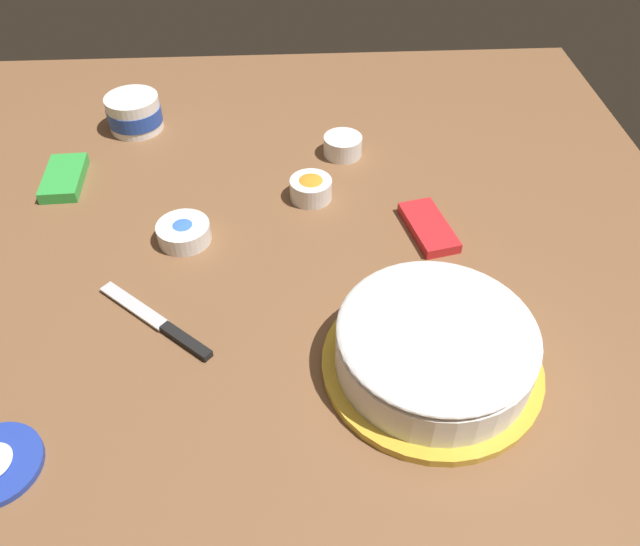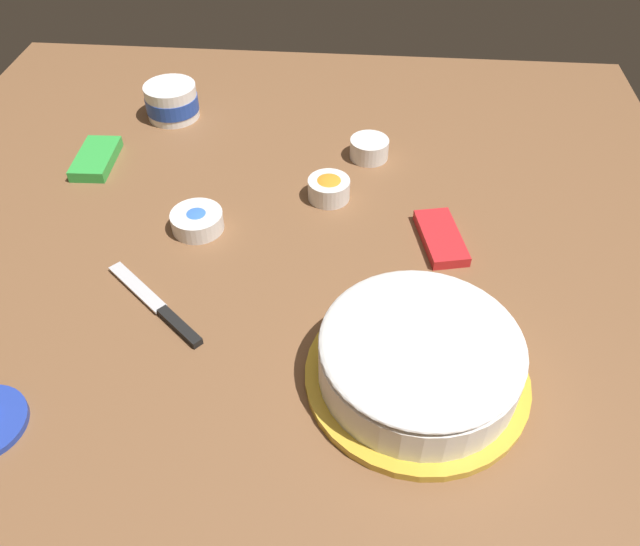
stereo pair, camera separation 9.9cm
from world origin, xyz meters
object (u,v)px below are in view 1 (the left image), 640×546
sprinkle_bowl_orange (311,188)px  candy_box_lower (64,178)px  frosted_cake (435,347)px  frosting_tub (134,112)px  spreading_knife (164,326)px  candy_box_upper (429,227)px  sprinkle_bowl_rainbow (343,145)px  sprinkle_bowl_blue (184,232)px

sprinkle_bowl_orange → candy_box_lower: size_ratio=0.58×
frosted_cake → frosting_tub: (0.68, 0.52, -0.01)m
frosted_cake → spreading_knife: (0.10, 0.39, -0.04)m
candy_box_upper → candy_box_lower: bearing=62.1°
frosted_cake → sprinkle_bowl_rainbow: bearing=8.4°
candy_box_upper → sprinkle_bowl_blue: bearing=77.2°
frosting_tub → spreading_knife: bearing=-167.5°
sprinkle_bowl_blue → candy_box_upper: sprinkle_bowl_blue is taller
sprinkle_bowl_blue → candy_box_lower: (0.18, 0.25, -0.01)m
sprinkle_bowl_rainbow → candy_box_upper: (-0.25, -0.13, -0.01)m
spreading_knife → sprinkle_bowl_rainbow: sprinkle_bowl_rainbow is taller
frosting_tub → sprinkle_bowl_orange: (-0.27, -0.37, -0.02)m
sprinkle_bowl_orange → sprinkle_bowl_blue: size_ratio=0.85×
sprinkle_bowl_orange → candy_box_lower: bearing=81.1°
spreading_knife → sprinkle_bowl_orange: 0.40m
frosted_cake → sprinkle_bowl_orange: size_ratio=3.98×
sprinkle_bowl_orange → candy_box_upper: 0.23m
spreading_knife → candy_box_lower: size_ratio=1.39×
sprinkle_bowl_blue → candy_box_upper: size_ratio=0.66×
spreading_knife → sprinkle_bowl_blue: 0.21m
frosting_tub → candy_box_upper: 0.69m
frosted_cake → candy_box_lower: 0.80m
frosting_tub → sprinkle_bowl_rainbow: 0.46m
sprinkle_bowl_orange → sprinkle_bowl_rainbow: sprinkle_bowl_orange is taller
frosting_tub → sprinkle_bowl_blue: 0.41m
frosted_cake → frosting_tub: frosted_cake is taller
frosting_tub → candy_box_lower: (-0.20, 0.11, -0.03)m
frosting_tub → spreading_knife: (-0.59, -0.13, -0.03)m
spreading_knife → candy_box_upper: 0.49m
sprinkle_bowl_blue → sprinkle_bowl_rainbow: size_ratio=1.18×
candy_box_lower → sprinkle_bowl_blue: bearing=-128.8°
sprinkle_bowl_rainbow → candy_box_lower: size_ratio=0.57×
frosted_cake → spreading_knife: frosted_cake is taller
frosted_cake → sprinkle_bowl_orange: frosted_cake is taller
frosted_cake → frosting_tub: bearing=37.5°
sprinkle_bowl_orange → sprinkle_bowl_rainbow: size_ratio=1.01×
sprinkle_bowl_orange → sprinkle_bowl_blue: (-0.11, 0.23, -0.00)m
frosting_tub → sprinkle_bowl_orange: 0.46m
frosting_tub → sprinkle_bowl_blue: size_ratio=1.24×
frosting_tub → candy_box_lower: size_ratio=0.84×
spreading_knife → sprinkle_bowl_rainbow: size_ratio=2.43×
spreading_knife → sprinkle_bowl_orange: bearing=-36.9°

